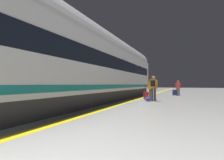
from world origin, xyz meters
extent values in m
cube|color=yellow|center=(-1.14, 10.00, 0.00)|extent=(0.36, 80.00, 0.01)
cube|color=slate|center=(-1.47, 10.00, 0.00)|extent=(0.61, 80.00, 0.01)
cube|color=#38383D|center=(-3.24, 7.91, 0.35)|extent=(2.67, 24.51, 0.70)
cube|color=white|center=(-3.24, 7.91, 2.15)|extent=(2.90, 25.53, 2.90)
cylinder|color=white|center=(-3.24, 7.91, 3.55)|extent=(2.84, 25.02, 2.84)
cube|color=black|center=(-3.24, 7.91, 2.50)|extent=(2.93, 24.00, 0.80)
cube|color=#197F7F|center=(-3.24, 7.91, 1.00)|extent=(2.94, 25.02, 0.24)
cube|color=gray|center=(-4.70, 11.74, 1.90)|extent=(0.02, 0.90, 2.00)
cylinder|color=brown|center=(-0.15, 13.18, 0.40)|extent=(0.13, 0.13, 0.80)
cylinder|color=brown|center=(0.01, 13.22, 0.40)|extent=(0.13, 0.13, 0.80)
cube|color=orange|center=(-0.07, 13.20, 1.08)|extent=(0.35, 0.25, 0.57)
cylinder|color=orange|center=(-0.28, 13.17, 1.03)|extent=(0.09, 0.09, 0.53)
cylinder|color=orange|center=(0.13, 13.26, 1.03)|extent=(0.09, 0.09, 0.53)
sphere|color=#A37556|center=(-0.07, 13.20, 1.49)|extent=(0.21, 0.21, 0.21)
sphere|color=black|center=(-0.07, 13.20, 1.51)|extent=(0.19, 0.19, 0.19)
cube|color=#A51E1E|center=(-0.39, 12.88, 0.32)|extent=(0.42, 0.31, 0.52)
cube|color=#A51E1E|center=(-0.42, 13.00, 0.25)|extent=(0.31, 0.09, 0.28)
cylinder|color=black|center=(-0.51, 12.78, 0.03)|extent=(0.03, 0.06, 0.06)
cylinder|color=black|center=(-0.24, 12.86, 0.03)|extent=(0.03, 0.06, 0.06)
cylinder|color=gray|center=(-0.48, 12.80, 0.77)|extent=(0.02, 0.02, 0.38)
cylinder|color=gray|center=(-0.28, 12.86, 0.77)|extent=(0.02, 0.02, 0.38)
cube|color=black|center=(-0.38, 12.83, 0.96)|extent=(0.22, 0.08, 0.02)
cylinder|color=#383842|center=(1.52, 18.55, 0.39)|extent=(0.13, 0.13, 0.78)
cylinder|color=#383842|center=(1.69, 18.59, 0.39)|extent=(0.13, 0.13, 0.78)
cube|color=red|center=(1.60, 18.57, 1.06)|extent=(0.35, 0.25, 0.56)
cylinder|color=red|center=(1.40, 18.54, 1.02)|extent=(0.08, 0.08, 0.52)
cylinder|color=red|center=(1.80, 18.62, 1.02)|extent=(0.08, 0.08, 0.52)
sphere|color=#A37556|center=(1.60, 18.57, 1.46)|extent=(0.20, 0.20, 0.20)
sphere|color=black|center=(1.60, 18.57, 1.49)|extent=(0.19, 0.19, 0.19)
cube|color=#19234C|center=(1.28, 18.44, 0.32)|extent=(0.44, 0.35, 0.52)
cube|color=#19234C|center=(1.24, 18.55, 0.26)|extent=(0.29, 0.14, 0.29)
cylinder|color=black|center=(1.18, 18.32, 0.03)|extent=(0.04, 0.06, 0.06)
cylinder|color=black|center=(1.44, 18.43, 0.03)|extent=(0.04, 0.06, 0.06)
cylinder|color=#383842|center=(0.23, 11.96, 0.44)|extent=(0.15, 0.15, 0.87)
cylinder|color=#383842|center=(0.42, 11.93, 0.44)|extent=(0.15, 0.15, 0.87)
cube|color=orange|center=(0.32, 11.94, 1.18)|extent=(0.38, 0.26, 0.62)
cylinder|color=orange|center=(0.10, 11.99, 1.13)|extent=(0.09, 0.09, 0.58)
cylinder|color=orange|center=(0.55, 11.92, 1.13)|extent=(0.09, 0.09, 0.58)
sphere|color=tan|center=(0.32, 11.94, 1.63)|extent=(0.23, 0.23, 0.23)
sphere|color=black|center=(0.32, 11.94, 1.65)|extent=(0.21, 0.21, 0.21)
cube|color=black|center=(0.30, 11.79, 1.20)|extent=(0.29, 0.18, 0.41)
ellipsoid|color=navy|center=(0.00, 11.69, 0.15)|extent=(0.44, 0.26, 0.30)
torus|color=navy|center=(0.00, 11.69, 0.25)|extent=(0.22, 0.02, 0.22)
camera|label=1|loc=(2.35, 0.28, 1.15)|focal=27.30mm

